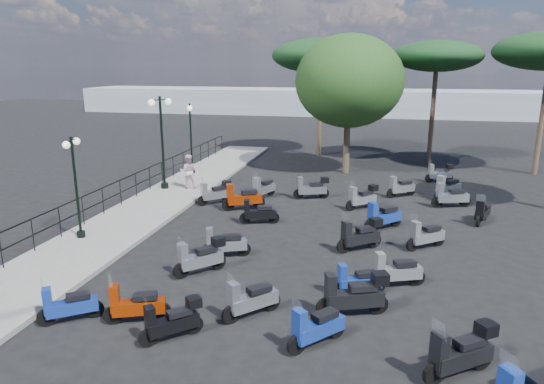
% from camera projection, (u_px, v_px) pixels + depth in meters
% --- Properties ---
extents(ground, '(120.00, 120.00, 0.00)m').
position_uv_depth(ground, '(290.00, 239.00, 17.25)').
color(ground, black).
rests_on(ground, ground).
extents(sidewalk, '(3.00, 30.00, 0.15)m').
position_uv_depth(sidewalk, '(159.00, 203.00, 21.44)').
color(sidewalk, slate).
rests_on(sidewalk, ground).
extents(railing, '(0.04, 26.04, 1.10)m').
position_uv_depth(railing, '(128.00, 184.00, 21.31)').
color(railing, black).
rests_on(railing, sidewalk).
extents(lamp_post_0, '(0.40, 1.03, 3.54)m').
position_uv_depth(lamp_post_0, '(75.00, 181.00, 16.45)').
color(lamp_post_0, black).
rests_on(lamp_post_0, sidewalk).
extents(lamp_post_1, '(0.72, 1.22, 4.42)m').
position_uv_depth(lamp_post_1, '(162.00, 137.00, 23.01)').
color(lamp_post_1, black).
rests_on(lamp_post_1, sidewalk).
extents(lamp_post_2, '(0.59, 1.07, 3.83)m').
position_uv_depth(lamp_post_2, '(191.00, 134.00, 26.41)').
color(lamp_post_2, black).
rests_on(lamp_post_2, sidewalk).
extents(pedestrian_far, '(0.95, 0.83, 1.65)m').
position_uv_depth(pedestrian_far, '(188.00, 171.00, 23.49)').
color(pedestrian_far, beige).
rests_on(pedestrian_far, sidewalk).
extents(scooter_0, '(1.51, 0.78, 1.27)m').
position_uv_depth(scooter_0, '(135.00, 305.00, 11.55)').
color(scooter_0, black).
rests_on(scooter_0, ground).
extents(scooter_1, '(1.29, 0.97, 1.21)m').
position_uv_depth(scooter_1, '(68.00, 306.00, 11.57)').
color(scooter_1, black).
rests_on(scooter_1, ground).
extents(scooter_2, '(1.53, 0.81, 1.29)m').
position_uv_depth(scooter_2, '(224.00, 244.00, 15.48)').
color(scooter_2, black).
rests_on(scooter_2, ground).
extents(scooter_3, '(1.26, 1.27, 1.30)m').
position_uv_depth(scooter_3, '(215.00, 193.00, 21.44)').
color(scooter_3, black).
rests_on(scooter_3, ground).
extents(scooter_4, '(1.72, 1.02, 1.48)m').
position_uv_depth(scooter_4, '(242.00, 198.00, 20.52)').
color(scooter_4, black).
rests_on(scooter_4, ground).
extents(scooter_5, '(1.21, 1.26, 1.31)m').
position_uv_depth(scooter_5, '(250.00, 300.00, 11.79)').
color(scooter_5, black).
rests_on(scooter_5, ground).
extents(scooter_6, '(1.19, 1.14, 1.19)m').
position_uv_depth(scooter_6, '(172.00, 321.00, 10.81)').
color(scooter_6, black).
rests_on(scooter_6, ground).
extents(scooter_7, '(1.28, 1.34, 1.34)m').
position_uv_depth(scooter_7, '(200.00, 257.00, 14.24)').
color(scooter_7, black).
rests_on(scooter_7, ground).
extents(scooter_8, '(1.53, 0.68, 1.25)m').
position_uv_depth(scooter_8, '(258.00, 213.00, 18.74)').
color(scooter_8, black).
rests_on(scooter_8, ground).
extents(scooter_9, '(0.86, 1.62, 1.36)m').
position_uv_depth(scooter_9, '(263.00, 188.00, 22.31)').
color(scooter_9, black).
rests_on(scooter_9, ground).
extents(scooter_10, '(1.16, 1.29, 1.30)m').
position_uv_depth(scooter_10, '(316.00, 328.00, 10.55)').
color(scooter_10, black).
rests_on(scooter_10, ground).
extents(scooter_11, '(1.40, 0.77, 1.19)m').
position_uv_depth(scooter_11, '(357.00, 282.00, 12.88)').
color(scooter_11, black).
rests_on(scooter_11, ground).
extents(scooter_12, '(1.46, 1.18, 1.37)m').
position_uv_depth(scooter_12, '(360.00, 236.00, 16.03)').
color(scooter_12, black).
rests_on(scooter_12, ground).
extents(scooter_13, '(1.31, 1.21, 1.30)m').
position_uv_depth(scooter_13, '(362.00, 198.00, 20.68)').
color(scooter_13, black).
rests_on(scooter_13, ground).
extents(scooter_14, '(1.62, 0.80, 1.33)m').
position_uv_depth(scooter_14, '(312.00, 188.00, 22.22)').
color(scooter_14, black).
rests_on(scooter_14, ground).
extents(scooter_16, '(1.75, 0.90, 1.45)m').
position_uv_depth(scooter_16, '(354.00, 295.00, 11.82)').
color(scooter_16, black).
rests_on(scooter_16, ground).
extents(scooter_17, '(1.58, 0.80, 1.32)m').
position_uv_depth(scooter_17, '(396.00, 272.00, 13.39)').
color(scooter_17, black).
rests_on(scooter_17, ground).
extents(scooter_18, '(1.39, 1.32, 1.44)m').
position_uv_depth(scooter_18, '(383.00, 217.00, 18.07)').
color(scooter_18, black).
rests_on(scooter_18, ground).
extents(scooter_19, '(1.35, 1.04, 1.28)m').
position_uv_depth(scooter_19, '(401.00, 188.00, 22.58)').
color(scooter_19, black).
rests_on(scooter_19, ground).
extents(scooter_20, '(1.70, 0.77, 1.39)m').
position_uv_depth(scooter_20, '(451.00, 197.00, 20.88)').
color(scooter_20, black).
rests_on(scooter_20, ground).
extents(scooter_22, '(1.49, 1.18, 1.38)m').
position_uv_depth(scooter_22, '(461.00, 353.00, 9.50)').
color(scooter_22, black).
rests_on(scooter_22, ground).
extents(scooter_23, '(1.33, 1.10, 1.30)m').
position_uv_depth(scooter_23, '(425.00, 236.00, 16.20)').
color(scooter_23, black).
rests_on(scooter_23, ground).
extents(scooter_24, '(0.81, 1.52, 1.28)m').
position_uv_depth(scooter_24, '(482.00, 212.00, 18.82)').
color(scooter_24, black).
rests_on(scooter_24, ground).
extents(scooter_25, '(1.31, 1.43, 1.46)m').
position_uv_depth(scooter_25, '(447.00, 188.00, 22.26)').
color(scooter_25, black).
rests_on(scooter_25, ground).
extents(scooter_26, '(1.46, 0.77, 1.22)m').
position_uv_depth(scooter_26, '(440.00, 173.00, 25.40)').
color(scooter_26, black).
rests_on(scooter_26, ground).
extents(broadleaf_tree, '(5.95, 5.95, 7.65)m').
position_uv_depth(broadleaf_tree, '(349.00, 81.00, 26.41)').
color(broadleaf_tree, '#38281E').
rests_on(broadleaf_tree, ground).
extents(pine_0, '(5.28, 5.28, 7.41)m').
position_uv_depth(pine_0, '(437.00, 57.00, 28.62)').
color(pine_0, '#38281E').
rests_on(pine_0, ground).
extents(pine_2, '(6.39, 6.39, 7.66)m').
position_uv_depth(pine_2, '(321.00, 56.00, 31.27)').
color(pine_2, '#38281E').
rests_on(pine_2, ground).
extents(distant_hills, '(70.00, 8.00, 3.00)m').
position_uv_depth(distant_hills, '(358.00, 102.00, 59.31)').
color(distant_hills, gray).
rests_on(distant_hills, ground).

